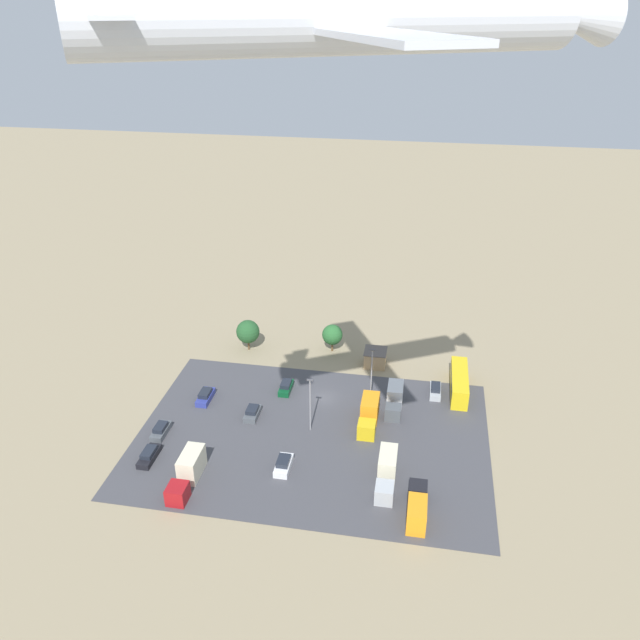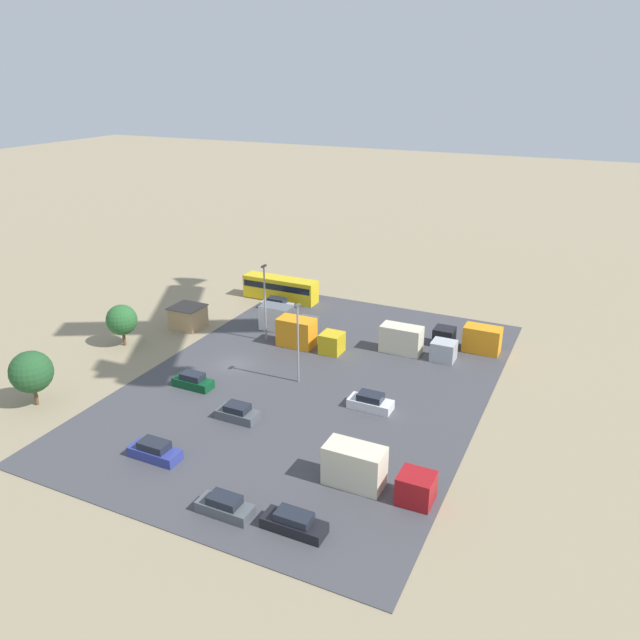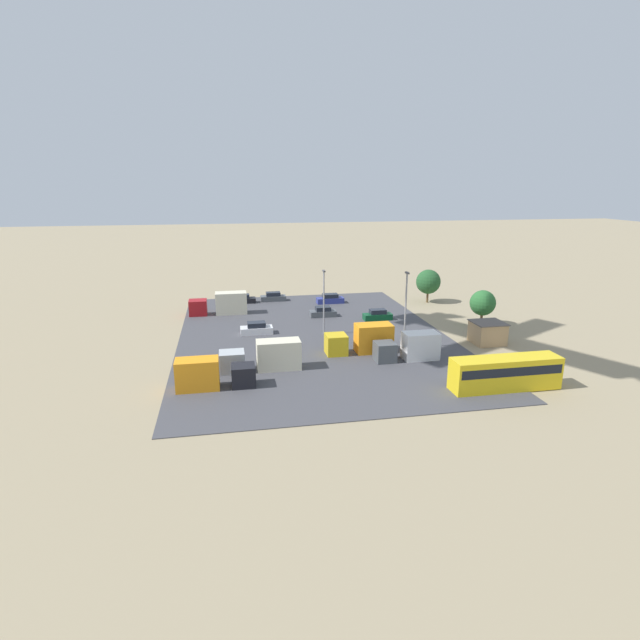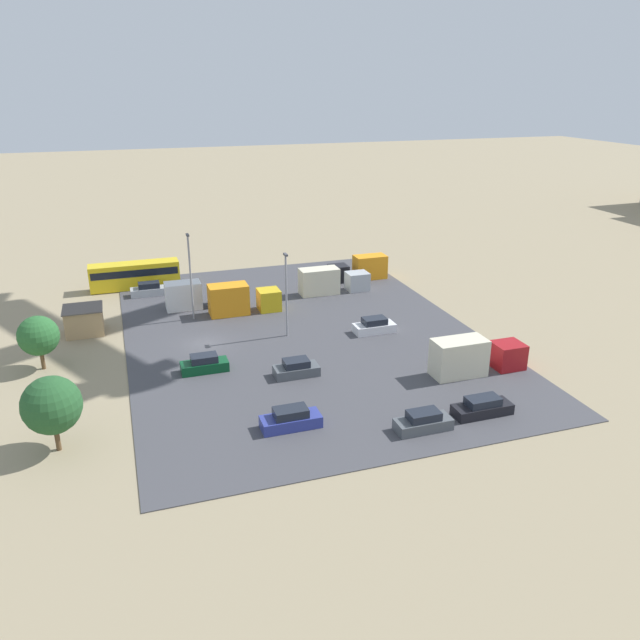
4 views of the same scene
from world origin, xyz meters
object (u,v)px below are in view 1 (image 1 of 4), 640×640
(parked_car_1, at_px, (205,396))
(parked_truck_4, at_px, (394,399))
(parked_car_0, at_px, (286,387))
(parked_car_3, at_px, (149,455))
(parked_car_4, at_px, (252,413))
(parked_truck_0, at_px, (369,414))
(parked_truck_2, at_px, (417,508))
(bus, at_px, (459,382))
(parked_car_5, at_px, (435,390))
(airplane, at_px, (366,17))
(shed_building, at_px, (375,358))
(parked_car_2, at_px, (284,464))
(parked_car_6, at_px, (161,430))
(parked_truck_1, at_px, (188,472))
(parked_truck_3, at_px, (387,471))

(parked_car_1, xyz_separation_m, parked_truck_4, (-29.41, -3.29, 0.77))
(parked_car_0, bearing_deg, parked_truck_4, -4.79)
(parked_car_1, bearing_deg, parked_car_3, 79.05)
(parked_car_3, relative_size, parked_car_4, 1.19)
(parked_car_1, height_order, parked_truck_0, parked_truck_0)
(parked_truck_0, distance_m, parked_truck_2, 19.43)
(parked_truck_0, relative_size, parked_truck_2, 1.03)
(bus, distance_m, parked_car_3, 48.70)
(parked_car_4, bearing_deg, parked_car_1, -18.97)
(parked_car_5, bearing_deg, parked_truck_4, -143.14)
(parked_truck_0, bearing_deg, airplane, 92.30)
(shed_building, distance_m, parked_car_1, 29.53)
(parked_car_3, bearing_deg, parked_car_2, -175.89)
(parked_car_4, bearing_deg, parked_car_6, 28.51)
(parked_car_4, relative_size, parked_truck_2, 0.52)
(shed_building, xyz_separation_m, parked_truck_1, (21.27, 33.37, 0.21))
(parked_truck_2, distance_m, parked_truck_4, 22.94)
(parked_car_3, height_order, parked_truck_4, parked_truck_4)
(parked_truck_2, height_order, parked_truck_4, parked_truck_4)
(parked_car_4, height_order, parked_truck_2, parked_truck_2)
(parked_car_5, distance_m, parked_truck_3, 22.27)
(parked_truck_4, bearing_deg, parked_truck_2, 100.79)
(parked_car_1, bearing_deg, shed_building, -148.92)
(parked_car_1, bearing_deg, bus, -166.53)
(parked_car_2, relative_size, parked_truck_1, 0.49)
(parked_car_5, distance_m, parked_car_6, 42.81)
(parked_car_4, relative_size, parked_truck_1, 0.45)
(parked_car_6, bearing_deg, parked_car_3, -83.72)
(parked_car_5, bearing_deg, parked_car_3, -149.33)
(parked_truck_1, bearing_deg, parked_truck_4, -139.85)
(parked_car_4, bearing_deg, parked_car_5, -158.20)
(bus, height_order, parked_car_3, bus)
(parked_car_1, height_order, parked_truck_4, parked_truck_4)
(parked_car_3, xyz_separation_m, parked_truck_0, (-28.85, -13.46, 0.95))
(parked_car_6, height_order, parked_truck_0, parked_truck_0)
(parked_truck_1, bearing_deg, parked_car_0, -109.04)
(shed_building, height_order, parked_car_2, shed_building)
(parked_car_4, relative_size, parked_car_6, 0.92)
(parked_car_1, bearing_deg, parked_car_0, -158.22)
(parked_truck_1, relative_size, parked_truck_2, 1.14)
(parked_car_2, distance_m, parked_car_6, 19.66)
(parked_car_5, xyz_separation_m, parked_truck_0, (9.68, 9.39, 0.89))
(parked_car_5, distance_m, parked_truck_0, 13.52)
(parked_car_2, xyz_separation_m, parked_truck_2, (-17.97, 5.70, 0.74))
(parked_truck_3, bearing_deg, parked_car_5, -105.87)
(parked_car_6, relative_size, airplane, 0.13)
(shed_building, height_order, parked_truck_2, parked_truck_2)
(bus, bearing_deg, parked_car_0, 9.64)
(parked_car_4, height_order, parked_truck_1, parked_truck_1)
(parked_car_1, height_order, parked_car_2, parked_car_2)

